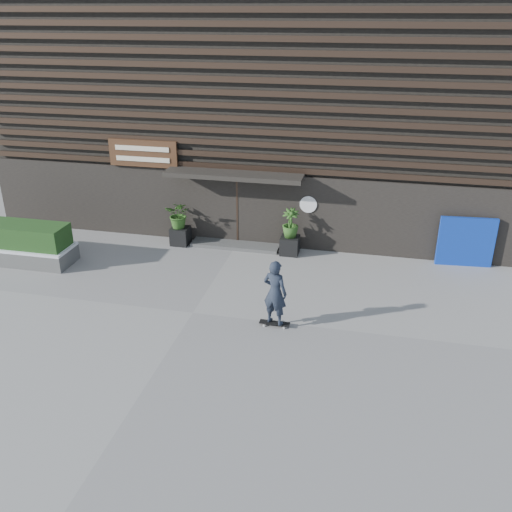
% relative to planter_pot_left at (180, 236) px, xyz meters
% --- Properties ---
extents(ground, '(80.00, 80.00, 0.00)m').
position_rel_planter_pot_left_xyz_m(ground, '(1.90, -4.40, -0.30)').
color(ground, gray).
rests_on(ground, ground).
extents(entrance_step, '(3.00, 0.80, 0.12)m').
position_rel_planter_pot_left_xyz_m(entrance_step, '(1.90, 0.20, -0.24)').
color(entrance_step, '#474745').
rests_on(entrance_step, ground).
extents(planter_pot_left, '(0.60, 0.60, 0.60)m').
position_rel_planter_pot_left_xyz_m(planter_pot_left, '(0.00, 0.00, 0.00)').
color(planter_pot_left, black).
rests_on(planter_pot_left, ground).
extents(bamboo_left, '(0.86, 0.75, 0.96)m').
position_rel_planter_pot_left_xyz_m(bamboo_left, '(0.00, 0.00, 0.78)').
color(bamboo_left, '#2D591E').
rests_on(bamboo_left, planter_pot_left).
extents(planter_pot_right, '(0.60, 0.60, 0.60)m').
position_rel_planter_pot_left_xyz_m(planter_pot_right, '(3.80, 0.00, 0.00)').
color(planter_pot_right, black).
rests_on(planter_pot_right, ground).
extents(bamboo_right, '(0.54, 0.54, 0.96)m').
position_rel_planter_pot_left_xyz_m(bamboo_right, '(3.80, 0.00, 0.78)').
color(bamboo_right, '#2D591E').
rests_on(bamboo_right, planter_pot_right).
extents(raised_bed, '(3.50, 1.20, 0.50)m').
position_rel_planter_pot_left_xyz_m(raised_bed, '(-4.55, -2.43, -0.05)').
color(raised_bed, '#4B4C49').
rests_on(raised_bed, ground).
extents(snow_layer, '(3.50, 1.20, 0.08)m').
position_rel_planter_pot_left_xyz_m(snow_layer, '(-4.55, -2.43, 0.24)').
color(snow_layer, white).
rests_on(snow_layer, raised_bed).
extents(hedge, '(3.30, 1.00, 0.70)m').
position_rel_planter_pot_left_xyz_m(hedge, '(-4.55, -2.43, 0.63)').
color(hedge, '#1B3D16').
rests_on(hedge, snow_layer).
extents(blue_tarp, '(1.71, 0.25, 1.60)m').
position_rel_planter_pot_left_xyz_m(blue_tarp, '(9.29, 0.30, 0.50)').
color(blue_tarp, '#0C2EA3').
rests_on(blue_tarp, ground).
extents(building, '(18.00, 11.00, 8.00)m').
position_rel_planter_pot_left_xyz_m(building, '(1.90, 5.56, 3.69)').
color(building, black).
rests_on(building, ground).
extents(skateboarder, '(0.78, 0.58, 1.83)m').
position_rel_planter_pot_left_xyz_m(skateboarder, '(4.16, -4.57, 0.66)').
color(skateboarder, black).
rests_on(skateboarder, ground).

